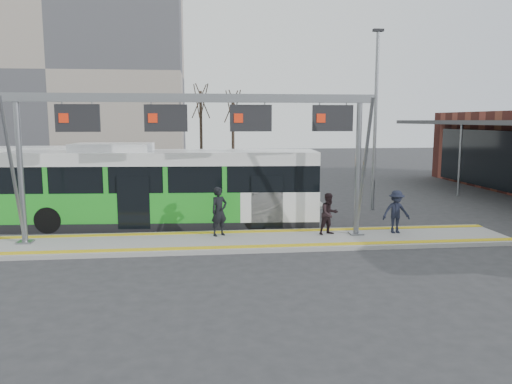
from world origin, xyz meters
TOP-DOWN VIEW (x-y plane):
  - ground at (0.00, 0.00)m, footprint 120.00×120.00m
  - platform_main at (0.00, 0.00)m, footprint 22.00×3.00m
  - platform_second at (-4.00, 8.00)m, footprint 20.00×3.00m
  - tactile_main at (0.00, 0.00)m, footprint 22.00×2.65m
  - tactile_second at (-4.00, 9.15)m, footprint 20.00×0.35m
  - gantry at (-0.35, 0.25)m, footprint 13.00×1.68m
  - apartment_block at (-14.00, 36.00)m, footprint 24.50×12.50m
  - hero_bus at (-1.86, 3.39)m, footprint 12.80×3.52m
  - bg_bus_green at (-9.51, 11.21)m, footprint 11.99×3.23m
  - passenger_a at (0.34, 0.65)m, footprint 0.80×0.72m
  - passenger_b at (4.47, 0.38)m, footprint 0.93×0.84m
  - passenger_c at (7.07, 0.35)m, footprint 1.06×0.61m
  - tree_left at (-0.18, 31.78)m, footprint 1.40×1.40m
  - tree_mid at (2.80, 29.59)m, footprint 1.40×1.40m
  - lamp_east at (8.17, 6.04)m, footprint 0.50×0.25m

SIDE VIEW (x-z plane):
  - ground at x=0.00m, z-range 0.00..0.00m
  - platform_main at x=0.00m, z-range 0.00..0.15m
  - platform_second at x=-4.00m, z-range 0.00..0.15m
  - tactile_main at x=0.00m, z-range 0.15..0.17m
  - tactile_second at x=-4.00m, z-range 0.15..0.17m
  - passenger_b at x=4.47m, z-range 0.15..1.73m
  - passenger_c at x=7.07m, z-range 0.15..1.79m
  - passenger_a at x=0.34m, z-range 0.15..1.98m
  - bg_bus_green at x=-9.51m, z-range -0.02..2.95m
  - hero_bus at x=-1.86m, z-range -0.15..3.33m
  - gantry at x=-0.35m, z-range 1.70..6.90m
  - lamp_east at x=8.17m, z-range 0.24..8.96m
  - tree_mid at x=2.80m, z-range 1.93..9.38m
  - tree_left at x=-0.18m, z-range 2.12..10.31m
  - apartment_block at x=-14.00m, z-range 0.01..18.41m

